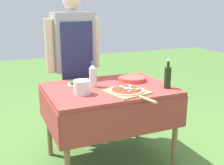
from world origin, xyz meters
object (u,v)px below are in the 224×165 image
(water_bottle, at_px, (93,75))
(mixing_tub, at_px, (82,87))
(prep_table, at_px, (109,97))
(plate_stack, at_px, (132,79))
(person_cook, at_px, (74,57))
(pizza_on_peel, at_px, (128,91))
(herb_container, at_px, (78,82))
(oil_bottle, at_px, (168,77))

(water_bottle, height_order, mixing_tub, water_bottle)
(prep_table, relative_size, mixing_tub, 8.21)
(water_bottle, distance_m, plate_stack, 0.43)
(mixing_tub, bearing_deg, water_bottle, 47.20)
(prep_table, distance_m, plate_stack, 0.34)
(person_cook, height_order, pizza_on_peel, person_cook)
(person_cook, xyz_separation_m, water_bottle, (0.03, -0.52, -0.09))
(water_bottle, relative_size, herb_container, 1.09)
(oil_bottle, height_order, mixing_tub, oil_bottle)
(pizza_on_peel, relative_size, herb_container, 2.57)
(person_cook, bearing_deg, oil_bottle, 118.29)
(herb_container, xyz_separation_m, plate_stack, (0.53, -0.08, -0.00))
(pizza_on_peel, relative_size, mixing_tub, 3.93)
(pizza_on_peel, relative_size, water_bottle, 2.35)
(pizza_on_peel, height_order, mixing_tub, mixing_tub)
(prep_table, relative_size, pizza_on_peel, 2.09)
(water_bottle, bearing_deg, person_cook, 92.79)
(herb_container, bearing_deg, oil_bottle, -31.69)
(prep_table, bearing_deg, pizza_on_peel, -69.57)
(mixing_tub, height_order, plate_stack, mixing_tub)
(water_bottle, xyz_separation_m, mixing_tub, (-0.16, -0.17, -0.05))
(pizza_on_peel, bearing_deg, herb_container, 114.23)
(water_bottle, bearing_deg, plate_stack, 5.34)
(oil_bottle, relative_size, plate_stack, 0.96)
(pizza_on_peel, distance_m, herb_container, 0.52)
(herb_container, bearing_deg, prep_table, -39.99)
(oil_bottle, bearing_deg, mixing_tub, 169.77)
(prep_table, xyz_separation_m, herb_container, (-0.23, 0.20, 0.12))
(prep_table, xyz_separation_m, person_cook, (-0.15, 0.60, 0.29))
(plate_stack, bearing_deg, person_cook, 132.91)
(prep_table, xyz_separation_m, plate_stack, (0.30, 0.11, 0.12))
(oil_bottle, bearing_deg, person_cook, 126.69)
(herb_container, height_order, mixing_tub, mixing_tub)
(prep_table, relative_size, oil_bottle, 4.35)
(oil_bottle, bearing_deg, water_bottle, 152.41)
(water_bottle, bearing_deg, herb_container, 131.09)
(prep_table, xyz_separation_m, oil_bottle, (0.47, -0.24, 0.20))
(oil_bottle, bearing_deg, pizza_on_peel, 177.05)
(prep_table, xyz_separation_m, mixing_tub, (-0.29, -0.10, 0.16))
(person_cook, bearing_deg, mixing_tub, 70.54)
(mixing_tub, bearing_deg, plate_stack, 20.11)
(pizza_on_peel, distance_m, oil_bottle, 0.40)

